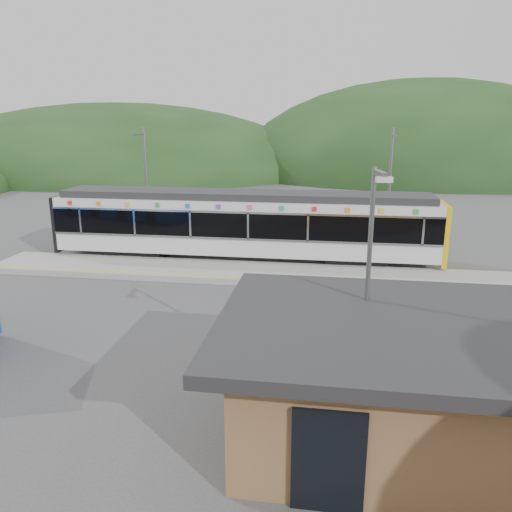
# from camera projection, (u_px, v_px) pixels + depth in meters

# --- Properties ---
(ground) EXTENTS (120.00, 120.00, 0.00)m
(ground) POSITION_uv_depth(u_px,v_px,m) (236.00, 299.00, 21.29)
(ground) COLOR #4C4C4F
(ground) RESTS_ON ground
(hills) EXTENTS (146.00, 149.00, 26.00)m
(hills) POSITION_uv_depth(u_px,v_px,m) (375.00, 270.00, 25.44)
(hills) COLOR #1E3D19
(hills) RESTS_ON ground
(platform) EXTENTS (26.00, 3.20, 0.30)m
(platform) POSITION_uv_depth(u_px,v_px,m) (249.00, 273.00, 24.40)
(platform) COLOR #9E9E99
(platform) RESTS_ON ground
(yellow_line) EXTENTS (26.00, 0.10, 0.01)m
(yellow_line) POSITION_uv_depth(u_px,v_px,m) (244.00, 278.00, 23.12)
(yellow_line) COLOR yellow
(yellow_line) RESTS_ON platform
(train) EXTENTS (20.44, 3.01, 3.74)m
(train) POSITION_uv_depth(u_px,v_px,m) (244.00, 223.00, 26.58)
(train) COLOR black
(train) RESTS_ON ground
(catenary_mast_west) EXTENTS (0.18, 1.80, 7.00)m
(catenary_mast_west) POSITION_uv_depth(u_px,v_px,m) (147.00, 185.00, 29.53)
(catenary_mast_west) COLOR slate
(catenary_mast_west) RESTS_ON ground
(catenary_mast_east) EXTENTS (0.18, 1.80, 7.00)m
(catenary_mast_east) POSITION_uv_depth(u_px,v_px,m) (389.00, 190.00, 27.49)
(catenary_mast_east) COLOR slate
(catenary_mast_east) RESTS_ON ground
(station_shelter) EXTENTS (9.20, 6.20, 3.00)m
(station_shelter) POSITION_uv_depth(u_px,v_px,m) (418.00, 381.00, 11.42)
(station_shelter) COLOR olive
(station_shelter) RESTS_ON ground
(lamp_post) EXTENTS (0.37, 1.12, 6.29)m
(lamp_post) POSITION_uv_depth(u_px,v_px,m) (369.00, 273.00, 12.16)
(lamp_post) COLOR slate
(lamp_post) RESTS_ON ground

